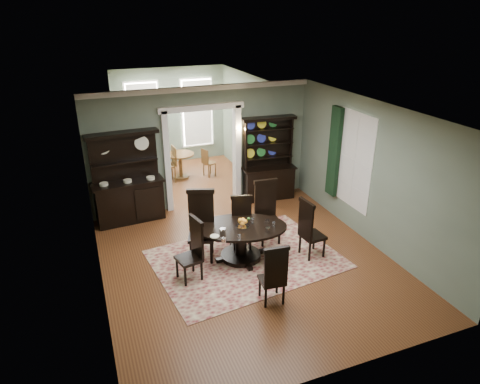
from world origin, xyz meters
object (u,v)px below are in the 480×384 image
object	(u,v)px
dining_table	(241,236)
welsh_dresser	(268,170)
parlor_table	(180,162)
sideboard	(128,191)

from	to	relation	value
dining_table	welsh_dresser	world-z (taller)	welsh_dresser
welsh_dresser	parlor_table	size ratio (longest dim) A/B	2.65
dining_table	sideboard	xyz separation A→B (m)	(-1.82, 2.52, 0.24)
welsh_dresser	parlor_table	distance (m)	2.86
dining_table	sideboard	bearing A→B (deg)	142.07
sideboard	parlor_table	size ratio (longest dim) A/B	2.61
dining_table	welsh_dresser	xyz separation A→B (m)	(1.75, 2.54, 0.28)
sideboard	dining_table	bearing A→B (deg)	-58.30
sideboard	welsh_dresser	world-z (taller)	welsh_dresser
dining_table	welsh_dresser	bearing A→B (deg)	71.65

